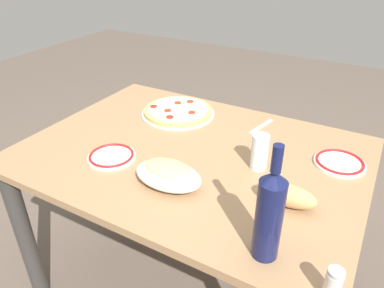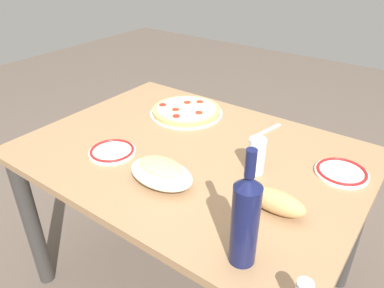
# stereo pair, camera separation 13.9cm
# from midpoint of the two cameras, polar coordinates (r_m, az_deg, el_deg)

# --- Properties ---
(ground_plane) EXTENTS (8.00, 8.00, 0.00)m
(ground_plane) POSITION_cam_midpoint_polar(r_m,az_deg,el_deg) (1.91, 2.24, -20.68)
(ground_plane) COLOR brown
(ground_plane) RESTS_ON ground
(dining_table) EXTENTS (1.29, 0.95, 0.75)m
(dining_table) POSITION_cam_midpoint_polar(r_m,az_deg,el_deg) (1.47, 2.72, -5.07)
(dining_table) COLOR #93704C
(dining_table) RESTS_ON ground
(pepperoni_pizza) EXTENTS (0.34, 0.34, 0.03)m
(pepperoni_pizza) POSITION_cam_midpoint_polar(r_m,az_deg,el_deg) (1.70, 1.45, 5.20)
(pepperoni_pizza) COLOR #B7B7BC
(pepperoni_pizza) RESTS_ON dining_table
(baked_pasta_dish) EXTENTS (0.24, 0.15, 0.08)m
(baked_pasta_dish) POSITION_cam_midpoint_polar(r_m,az_deg,el_deg) (1.21, -1.62, -4.57)
(baked_pasta_dish) COLOR white
(baked_pasta_dish) RESTS_ON dining_table
(wine_bottle) EXTENTS (0.07, 0.07, 0.33)m
(wine_bottle) POSITION_cam_midpoint_polar(r_m,az_deg,el_deg) (0.91, 12.84, -11.59)
(wine_bottle) COLOR #141942
(wine_bottle) RESTS_ON dining_table
(water_glass) EXTENTS (0.06, 0.06, 0.13)m
(water_glass) POSITION_cam_midpoint_polar(r_m,az_deg,el_deg) (1.28, 13.21, -1.92)
(water_glass) COLOR silver
(water_glass) RESTS_ON dining_table
(side_plate_near) EXTENTS (0.18, 0.18, 0.02)m
(side_plate_near) POSITION_cam_midpoint_polar(r_m,az_deg,el_deg) (1.40, 25.20, -4.12)
(side_plate_near) COLOR white
(side_plate_near) RESTS_ON dining_table
(side_plate_far) EXTENTS (0.18, 0.18, 0.02)m
(side_plate_far) POSITION_cam_midpoint_polar(r_m,az_deg,el_deg) (1.41, -9.73, -1.22)
(side_plate_far) COLOR white
(side_plate_far) RESTS_ON dining_table
(bread_loaf) EXTENTS (0.19, 0.08, 0.07)m
(bread_loaf) POSITION_cam_midpoint_polar(r_m,az_deg,el_deg) (1.15, 16.60, -8.77)
(bread_loaf) COLOR tan
(bread_loaf) RESTS_ON dining_table
(fork_right) EXTENTS (0.05, 0.17, 0.00)m
(fork_right) POSITION_cam_midpoint_polar(r_m,az_deg,el_deg) (1.60, 14.26, 2.03)
(fork_right) COLOR #B7B7BC
(fork_right) RESTS_ON dining_table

